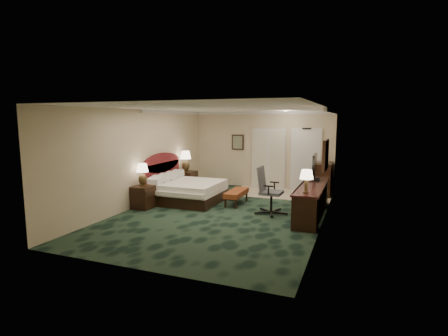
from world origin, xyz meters
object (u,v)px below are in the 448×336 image
at_px(lamp_near, 143,175).
at_px(desk_chair, 271,191).
at_px(bed, 188,192).
at_px(bed_bench, 236,197).
at_px(nightstand_near, 143,197).
at_px(lamp_far, 186,161).
at_px(desk, 312,201).
at_px(minibar, 323,179).
at_px(nightstand_far, 187,181).
at_px(tv, 315,167).

bearing_deg(lamp_near, desk_chair, 10.87).
distance_m(bed, bed_bench, 1.47).
bearing_deg(nightstand_near, lamp_far, 90.08).
xyz_separation_m(desk, desk_chair, (-1.00, -0.14, 0.21)).
distance_m(bed, minibar, 4.36).
bearing_deg(nightstand_far, tv, -13.15).
bearing_deg(bed, bed_bench, 9.36).
bearing_deg(bed_bench, nightstand_far, 150.02).
bearing_deg(minibar, lamp_near, -141.78).
height_order(lamp_far, minibar, lamp_far).
relative_size(desk, minibar, 2.67).
bearing_deg(lamp_near, tv, 19.05).
xyz_separation_m(lamp_near, lamp_far, (0.03, 2.48, 0.09)).
bearing_deg(desk_chair, bed, 172.69).
distance_m(nightstand_far, lamp_far, 0.69).
relative_size(lamp_far, minibar, 0.67).
bearing_deg(lamp_near, nightstand_far, 88.73).
distance_m(nightstand_near, nightstand_far, 2.58).
xyz_separation_m(bed, lamp_near, (-0.82, -1.08, 0.62)).
bearing_deg(tv, minibar, 86.04).
distance_m(bed, desk, 3.64).
relative_size(tv, minibar, 0.86).
bearing_deg(tv, desk, -89.07).
height_order(tv, minibar, tv).
xyz_separation_m(nightstand_far, minibar, (4.39, 0.96, 0.19)).
bearing_deg(lamp_far, minibar, 13.02).
relative_size(nightstand_near, lamp_far, 0.88).
bearing_deg(bed_bench, minibar, 43.90).
bearing_deg(tv, bed_bench, -177.37).
distance_m(lamp_near, bed_bench, 2.72).
bearing_deg(desk, nightstand_far, 158.47).
bearing_deg(desk, bed_bench, 166.72).
relative_size(lamp_near, desk_chair, 0.50).
distance_m(bed, nightstand_near, 1.37).
distance_m(bed, lamp_near, 1.49).
distance_m(lamp_near, tv, 4.66).
bearing_deg(bed, lamp_far, 119.34).
xyz_separation_m(bed_bench, desk_chair, (1.18, -0.66, 0.41)).
distance_m(nightstand_near, desk, 4.49).
xyz_separation_m(bed_bench, desk, (2.19, -0.52, 0.20)).
distance_m(lamp_near, minibar, 5.67).
xyz_separation_m(nightstand_near, tv, (4.37, 1.57, 0.84)).
bearing_deg(bed, desk_chair, -9.09).
bearing_deg(lamp_near, bed_bench, 30.22).
bearing_deg(desk_chair, bed_bench, 152.67).
bearing_deg(bed, minibar, 33.73).
distance_m(nightstand_near, lamp_near, 0.62).
relative_size(nightstand_far, desk_chair, 0.54).
distance_m(nightstand_far, lamp_near, 2.61).
bearing_deg(desk, lamp_near, -169.77).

